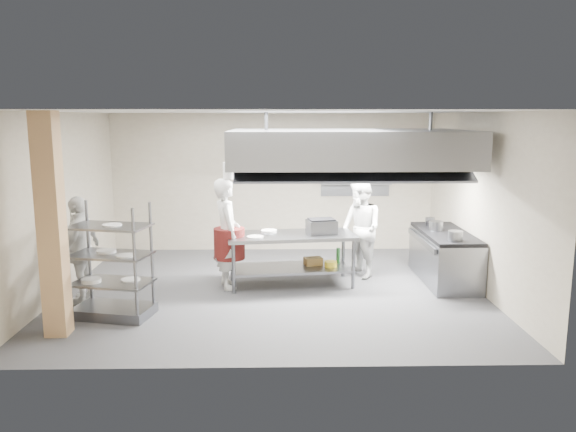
{
  "coord_description": "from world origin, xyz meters",
  "views": [
    {
      "loc": [
        0.06,
        -9.22,
        2.92
      ],
      "look_at": [
        0.26,
        0.2,
        1.25
      ],
      "focal_mm": 35.0,
      "sensor_mm": 36.0,
      "label": 1
    }
  ],
  "objects_px": {
    "chef_line": "(360,229)",
    "griddle": "(322,227)",
    "cooking_range": "(444,258)",
    "pass_rack": "(111,261)",
    "stockpot": "(436,226)",
    "chef_head": "(227,234)",
    "chef_plating": "(81,250)",
    "island": "(291,259)"
  },
  "relations": [
    {
      "from": "pass_rack",
      "to": "cooking_range",
      "type": "height_order",
      "value": "pass_rack"
    },
    {
      "from": "griddle",
      "to": "chef_head",
      "type": "bearing_deg",
      "value": 173.77
    },
    {
      "from": "chef_line",
      "to": "pass_rack",
      "type": "bearing_deg",
      "value": -84.87
    },
    {
      "from": "pass_rack",
      "to": "chef_line",
      "type": "relative_size",
      "value": 0.94
    },
    {
      "from": "island",
      "to": "cooking_range",
      "type": "xyz_separation_m",
      "value": [
        2.76,
        0.18,
        -0.04
      ]
    },
    {
      "from": "chef_line",
      "to": "griddle",
      "type": "xyz_separation_m",
      "value": [
        -0.75,
        -0.45,
        0.13
      ]
    },
    {
      "from": "chef_plating",
      "to": "island",
      "type": "bearing_deg",
      "value": 114.42
    },
    {
      "from": "chef_line",
      "to": "griddle",
      "type": "relative_size",
      "value": 3.69
    },
    {
      "from": "cooking_range",
      "to": "chef_head",
      "type": "distance_m",
      "value": 3.91
    },
    {
      "from": "island",
      "to": "pass_rack",
      "type": "relative_size",
      "value": 1.31
    },
    {
      "from": "pass_rack",
      "to": "chef_line",
      "type": "distance_m",
      "value": 4.43
    },
    {
      "from": "pass_rack",
      "to": "griddle",
      "type": "distance_m",
      "value": 3.57
    },
    {
      "from": "chef_head",
      "to": "stockpot",
      "type": "distance_m",
      "value": 3.75
    },
    {
      "from": "cooking_range",
      "to": "pass_rack",
      "type": "bearing_deg",
      "value": -162.6
    },
    {
      "from": "chef_line",
      "to": "griddle",
      "type": "distance_m",
      "value": 0.88
    },
    {
      "from": "pass_rack",
      "to": "stockpot",
      "type": "bearing_deg",
      "value": 31.18
    },
    {
      "from": "chef_line",
      "to": "chef_plating",
      "type": "bearing_deg",
      "value": -95.13
    },
    {
      "from": "cooking_range",
      "to": "chef_plating",
      "type": "xyz_separation_m",
      "value": [
        -6.08,
        -1.07,
        0.44
      ]
    },
    {
      "from": "pass_rack",
      "to": "chef_line",
      "type": "bearing_deg",
      "value": 38.97
    },
    {
      "from": "island",
      "to": "pass_rack",
      "type": "distance_m",
      "value": 3.11
    },
    {
      "from": "cooking_range",
      "to": "chef_line",
      "type": "height_order",
      "value": "chef_line"
    },
    {
      "from": "chef_head",
      "to": "griddle",
      "type": "bearing_deg",
      "value": -101.36
    },
    {
      "from": "island",
      "to": "chef_head",
      "type": "height_order",
      "value": "chef_head"
    },
    {
      "from": "chef_line",
      "to": "chef_plating",
      "type": "distance_m",
      "value": 4.8
    },
    {
      "from": "island",
      "to": "chef_head",
      "type": "xyz_separation_m",
      "value": [
        -1.11,
        -0.12,
        0.49
      ]
    },
    {
      "from": "island",
      "to": "chef_plating",
      "type": "distance_m",
      "value": 3.46
    },
    {
      "from": "pass_rack",
      "to": "chef_line",
      "type": "height_order",
      "value": "chef_line"
    },
    {
      "from": "cooking_range",
      "to": "chef_head",
      "type": "xyz_separation_m",
      "value": [
        -3.87,
        -0.3,
        0.53
      ]
    },
    {
      "from": "pass_rack",
      "to": "chef_head",
      "type": "bearing_deg",
      "value": 53.97
    },
    {
      "from": "griddle",
      "to": "stockpot",
      "type": "distance_m",
      "value": 2.11
    },
    {
      "from": "cooking_range",
      "to": "griddle",
      "type": "xyz_separation_m",
      "value": [
        -2.23,
        -0.15,
        0.61
      ]
    },
    {
      "from": "stockpot",
      "to": "chef_plating",
      "type": "bearing_deg",
      "value": -168.61
    },
    {
      "from": "chef_head",
      "to": "chef_line",
      "type": "xyz_separation_m",
      "value": [
        2.39,
        0.6,
        -0.05
      ]
    },
    {
      "from": "island",
      "to": "chef_line",
      "type": "relative_size",
      "value": 1.23
    },
    {
      "from": "stockpot",
      "to": "griddle",
      "type": "bearing_deg",
      "value": -172.55
    },
    {
      "from": "chef_head",
      "to": "island",
      "type": "bearing_deg",
      "value": -100.31
    },
    {
      "from": "stockpot",
      "to": "cooking_range",
      "type": "bearing_deg",
      "value": -42.42
    },
    {
      "from": "pass_rack",
      "to": "griddle",
      "type": "bearing_deg",
      "value": 38.01
    },
    {
      "from": "cooking_range",
      "to": "stockpot",
      "type": "distance_m",
      "value": 0.6
    },
    {
      "from": "pass_rack",
      "to": "chef_head",
      "type": "height_order",
      "value": "chef_head"
    },
    {
      "from": "island",
      "to": "stockpot",
      "type": "distance_m",
      "value": 2.69
    },
    {
      "from": "pass_rack",
      "to": "chef_plating",
      "type": "relative_size",
      "value": 0.98
    }
  ]
}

